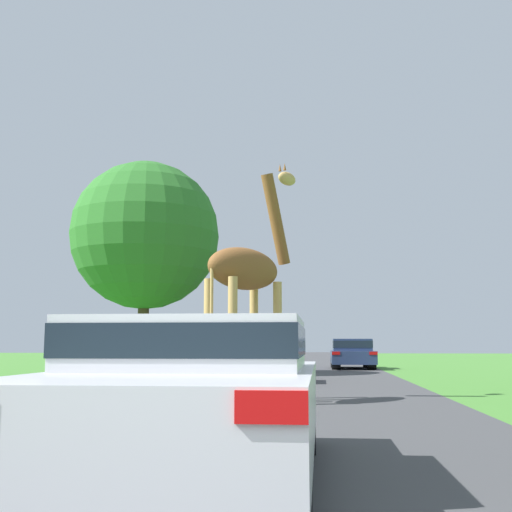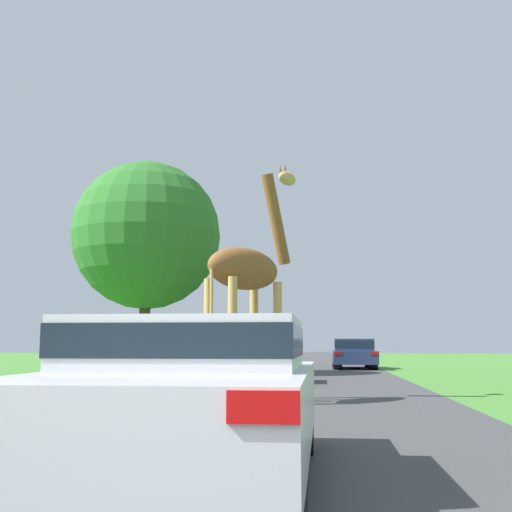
% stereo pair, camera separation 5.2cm
% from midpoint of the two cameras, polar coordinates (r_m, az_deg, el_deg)
% --- Properties ---
extents(road, '(6.76, 120.00, 0.00)m').
position_cam_midpoint_polar(road, '(31.20, 4.41, -9.90)').
color(road, '#424244').
rests_on(road, ground).
extents(giraffe_near_road, '(1.94, 2.54, 5.12)m').
position_cam_midpoint_polar(giraffe_near_road, '(13.02, -0.87, -1.84)').
color(giraffe_near_road, tan).
rests_on(giraffe_near_road, ground).
extents(car_lead_maroon, '(1.99, 4.67, 1.35)m').
position_cam_midpoint_polar(car_lead_maroon, '(5.61, -5.57, -11.98)').
color(car_lead_maroon, silver).
rests_on(car_lead_maroon, ground).
extents(car_queue_right, '(1.97, 4.60, 1.38)m').
position_cam_midpoint_polar(car_queue_right, '(30.77, 8.49, -8.51)').
color(car_queue_right, navy).
rests_on(car_queue_right, ground).
extents(car_queue_left, '(1.91, 4.34, 1.34)m').
position_cam_midpoint_polar(car_queue_left, '(25.99, -1.91, -8.74)').
color(car_queue_left, '#561914').
rests_on(car_queue_left, ground).
extents(car_far_ahead, '(1.89, 4.81, 1.42)m').
position_cam_midpoint_polar(car_far_ahead, '(19.48, -0.44, -8.95)').
color(car_far_ahead, maroon).
rests_on(car_far_ahead, ground).
extents(tree_centre_back, '(5.79, 5.79, 8.26)m').
position_cam_midpoint_polar(tree_centre_back, '(25.50, -9.88, 1.80)').
color(tree_centre_back, '#4C3828').
rests_on(tree_centre_back, ground).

